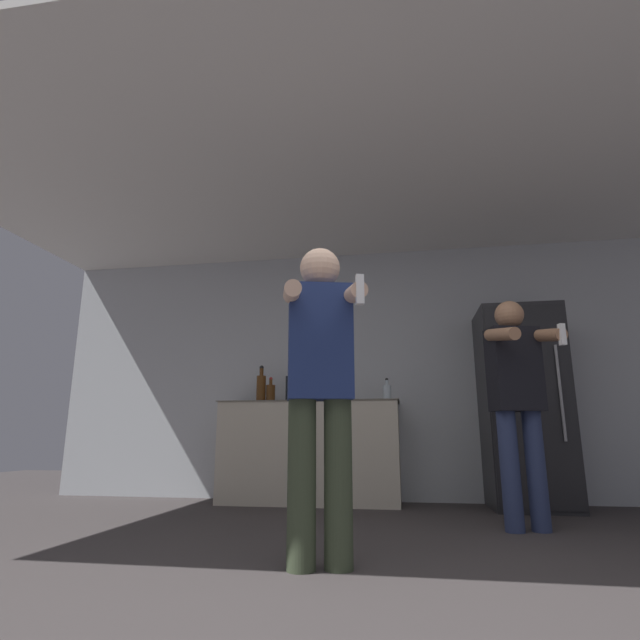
{
  "coord_description": "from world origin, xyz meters",
  "views": [
    {
      "loc": [
        0.21,
        -1.92,
        0.6
      ],
      "look_at": [
        -0.21,
        0.57,
        1.2
      ],
      "focal_mm": 28.0,
      "sensor_mm": 36.0,
      "label": 1
    }
  ],
  "objects_px": {
    "bottle_short_whiskey": "(387,392)",
    "bottle_green_wine": "(290,388)",
    "person_woman_foreground": "(320,379)",
    "person_man_side": "(517,392)",
    "bottle_tall_gin": "(271,393)",
    "refrigerator": "(523,406)",
    "bottle_amber_bourbon": "(261,387)"
  },
  "relations": [
    {
      "from": "bottle_green_wine",
      "to": "person_man_side",
      "type": "height_order",
      "value": "person_man_side"
    },
    {
      "from": "person_woman_foreground",
      "to": "person_man_side",
      "type": "height_order",
      "value": "person_woman_foreground"
    },
    {
      "from": "bottle_green_wine",
      "to": "refrigerator",
      "type": "bearing_deg",
      "value": -0.38
    },
    {
      "from": "bottle_short_whiskey",
      "to": "bottle_green_wine",
      "type": "bearing_deg",
      "value": 180.0
    },
    {
      "from": "bottle_short_whiskey",
      "to": "bottle_tall_gin",
      "type": "xyz_separation_m",
      "value": [
        -1.14,
        0.0,
        0.01
      ]
    },
    {
      "from": "bottle_tall_gin",
      "to": "person_woman_foreground",
      "type": "xyz_separation_m",
      "value": [
        0.88,
        -2.31,
        -0.15
      ]
    },
    {
      "from": "refrigerator",
      "to": "bottle_tall_gin",
      "type": "relative_size",
      "value": 7.26
    },
    {
      "from": "bottle_tall_gin",
      "to": "bottle_amber_bourbon",
      "type": "xyz_separation_m",
      "value": [
        -0.1,
        0.0,
        0.05
      ]
    },
    {
      "from": "bottle_green_wine",
      "to": "person_woman_foreground",
      "type": "height_order",
      "value": "person_woman_foreground"
    },
    {
      "from": "person_woman_foreground",
      "to": "refrigerator",
      "type": "bearing_deg",
      "value": 57.36
    },
    {
      "from": "refrigerator",
      "to": "bottle_green_wine",
      "type": "xyz_separation_m",
      "value": [
        -2.16,
        0.01,
        0.2
      ]
    },
    {
      "from": "bottle_amber_bourbon",
      "to": "person_man_side",
      "type": "height_order",
      "value": "person_man_side"
    },
    {
      "from": "bottle_amber_bourbon",
      "to": "bottle_green_wine",
      "type": "bearing_deg",
      "value": 0.0
    },
    {
      "from": "bottle_short_whiskey",
      "to": "person_woman_foreground",
      "type": "relative_size",
      "value": 0.13
    },
    {
      "from": "bottle_short_whiskey",
      "to": "person_man_side",
      "type": "distance_m",
      "value": 1.47
    },
    {
      "from": "bottle_short_whiskey",
      "to": "bottle_tall_gin",
      "type": "bearing_deg",
      "value": 180.0
    },
    {
      "from": "bottle_tall_gin",
      "to": "bottle_green_wine",
      "type": "height_order",
      "value": "bottle_green_wine"
    },
    {
      "from": "bottle_tall_gin",
      "to": "bottle_amber_bourbon",
      "type": "distance_m",
      "value": 0.11
    },
    {
      "from": "bottle_short_whiskey",
      "to": "bottle_green_wine",
      "type": "relative_size",
      "value": 0.61
    },
    {
      "from": "refrigerator",
      "to": "person_man_side",
      "type": "distance_m",
      "value": 1.15
    },
    {
      "from": "person_woman_foreground",
      "to": "bottle_tall_gin",
      "type": "bearing_deg",
      "value": 110.83
    },
    {
      "from": "bottle_green_wine",
      "to": "person_woman_foreground",
      "type": "distance_m",
      "value": 2.42
    },
    {
      "from": "bottle_short_whiskey",
      "to": "person_man_side",
      "type": "relative_size",
      "value": 0.14
    },
    {
      "from": "bottle_short_whiskey",
      "to": "bottle_tall_gin",
      "type": "height_order",
      "value": "bottle_tall_gin"
    },
    {
      "from": "bottle_tall_gin",
      "to": "person_man_side",
      "type": "bearing_deg",
      "value": -28.7
    },
    {
      "from": "refrigerator",
      "to": "bottle_green_wine",
      "type": "height_order",
      "value": "refrigerator"
    },
    {
      "from": "refrigerator",
      "to": "person_woman_foreground",
      "type": "relative_size",
      "value": 1.11
    },
    {
      "from": "bottle_green_wine",
      "to": "person_man_side",
      "type": "relative_size",
      "value": 0.22
    },
    {
      "from": "bottle_short_whiskey",
      "to": "bottle_amber_bourbon",
      "type": "xyz_separation_m",
      "value": [
        -1.24,
        0.0,
        0.06
      ]
    },
    {
      "from": "bottle_tall_gin",
      "to": "bottle_amber_bourbon",
      "type": "bearing_deg",
      "value": 180.0
    },
    {
      "from": "refrigerator",
      "to": "bottle_amber_bourbon",
      "type": "distance_m",
      "value": 2.46
    },
    {
      "from": "refrigerator",
      "to": "bottle_amber_bourbon",
      "type": "bearing_deg",
      "value": 179.67
    }
  ]
}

